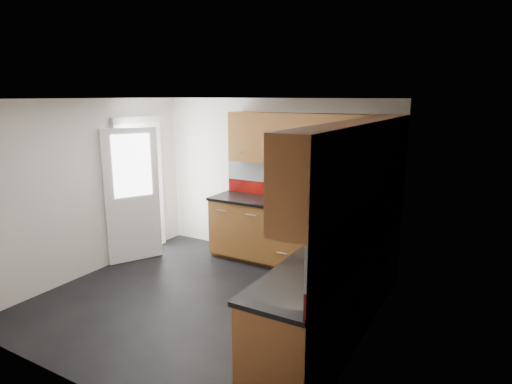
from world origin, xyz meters
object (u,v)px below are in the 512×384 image
Objects in this scene: toaster at (311,198)px; food_processor at (370,213)px; gas_hob at (291,203)px; utensil_pot at (299,195)px.

toaster is 1.12m from food_processor.
gas_hob is 1.43× the size of utensil_pot.
gas_hob is at bearing 161.17° from food_processor.
food_processor is (1.20, -0.64, 0.04)m from utensil_pot.
gas_hob is 2.05× the size of toaster.
food_processor reaches higher than toaster.
utensil_pot is 1.36m from food_processor.
utensil_pot reaches higher than toaster.
toaster is (0.23, -0.09, -0.00)m from utensil_pot.
utensil_pot is at bearing 158.32° from toaster.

